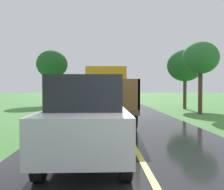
{
  "coord_description": "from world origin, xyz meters",
  "views": [
    {
      "loc": [
        -0.89,
        -3.04,
        1.73
      ],
      "look_at": [
        -0.42,
        9.69,
        1.4
      ],
      "focal_mm": 38.82,
      "sensor_mm": 36.0,
      "label": 1
    }
  ],
  "objects_px": {
    "roadside_tree_far_left": "(185,66)",
    "following_car": "(87,118)",
    "roadside_tree_mid_right": "(52,64)",
    "banana_truck_far": "(101,91)",
    "banana_truck_near": "(105,94)",
    "roadside_tree_near_left": "(201,58)"
  },
  "relations": [
    {
      "from": "roadside_tree_far_left",
      "to": "following_car",
      "type": "bearing_deg",
      "value": -116.3
    },
    {
      "from": "roadside_tree_mid_right",
      "to": "roadside_tree_far_left",
      "type": "bearing_deg",
      "value": -28.98
    },
    {
      "from": "banana_truck_near",
      "to": "banana_truck_far",
      "type": "bearing_deg",
      "value": 91.75
    },
    {
      "from": "roadside_tree_mid_right",
      "to": "following_car",
      "type": "height_order",
      "value": "roadside_tree_mid_right"
    },
    {
      "from": "roadside_tree_mid_right",
      "to": "following_car",
      "type": "distance_m",
      "value": 22.82
    },
    {
      "from": "banana_truck_near",
      "to": "roadside_tree_near_left",
      "type": "height_order",
      "value": "roadside_tree_near_left"
    },
    {
      "from": "banana_truck_far",
      "to": "roadside_tree_mid_right",
      "type": "xyz_separation_m",
      "value": [
        -5.51,
        4.22,
        3.0
      ]
    },
    {
      "from": "following_car",
      "to": "banana_truck_near",
      "type": "bearing_deg",
      "value": 85.85
    },
    {
      "from": "following_car",
      "to": "banana_truck_far",
      "type": "bearing_deg",
      "value": 89.53
    },
    {
      "from": "roadside_tree_far_left",
      "to": "roadside_tree_mid_right",
      "type": "bearing_deg",
      "value": 151.02
    },
    {
      "from": "roadside_tree_near_left",
      "to": "roadside_tree_mid_right",
      "type": "distance_m",
      "value": 16.71
    },
    {
      "from": "banana_truck_near",
      "to": "roadside_tree_far_left",
      "type": "distance_m",
      "value": 10.95
    },
    {
      "from": "banana_truck_near",
      "to": "following_car",
      "type": "xyz_separation_m",
      "value": [
        -0.48,
        -6.65,
        -0.4
      ]
    },
    {
      "from": "roadside_tree_far_left",
      "to": "following_car",
      "type": "height_order",
      "value": "roadside_tree_far_left"
    },
    {
      "from": "banana_truck_near",
      "to": "following_car",
      "type": "bearing_deg",
      "value": -94.15
    },
    {
      "from": "banana_truck_near",
      "to": "roadside_tree_far_left",
      "type": "xyz_separation_m",
      "value": [
        6.87,
        8.23,
        2.23
      ]
    },
    {
      "from": "banana_truck_far",
      "to": "roadside_tree_near_left",
      "type": "bearing_deg",
      "value": -45.8
    },
    {
      "from": "roadside_tree_near_left",
      "to": "following_car",
      "type": "relative_size",
      "value": 1.2
    },
    {
      "from": "banana_truck_far",
      "to": "roadside_tree_far_left",
      "type": "distance_m",
      "value": 8.06
    },
    {
      "from": "roadside_tree_near_left",
      "to": "roadside_tree_far_left",
      "type": "xyz_separation_m",
      "value": [
        0.37,
        4.2,
        -0.09
      ]
    },
    {
      "from": "roadside_tree_mid_right",
      "to": "following_car",
      "type": "bearing_deg",
      "value": -76.25
    },
    {
      "from": "roadside_tree_mid_right",
      "to": "roadside_tree_far_left",
      "type": "height_order",
      "value": "roadside_tree_mid_right"
    }
  ]
}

